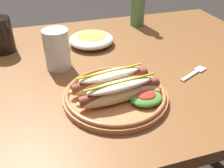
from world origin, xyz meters
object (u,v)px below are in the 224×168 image
(water_cup, at_px, (57,49))
(fork, at_px, (195,73))
(glass_bottle, at_px, (138,3))
(side_bowl, at_px, (91,39))
(hot_dog_plate, at_px, (117,92))
(soda_cup, at_px, (0,35))

(water_cup, bearing_deg, fork, -22.56)
(glass_bottle, relative_size, side_bowl, 1.50)
(hot_dog_plate, xyz_separation_m, glass_bottle, (0.27, 0.52, 0.08))
(water_cup, bearing_deg, hot_dog_plate, -61.06)
(fork, xyz_separation_m, glass_bottle, (-0.01, 0.46, 0.10))
(water_cup, bearing_deg, glass_bottle, 36.75)
(water_cup, relative_size, glass_bottle, 0.50)
(fork, relative_size, glass_bottle, 0.45)
(fork, distance_m, glass_bottle, 0.47)
(soda_cup, distance_m, side_bowl, 0.33)
(water_cup, height_order, side_bowl, water_cup)
(water_cup, xyz_separation_m, glass_bottle, (0.40, 0.30, 0.04))
(fork, bearing_deg, hot_dog_plate, 165.93)
(soda_cup, height_order, glass_bottle, glass_bottle)
(side_bowl, bearing_deg, glass_bottle, 31.41)
(glass_bottle, distance_m, side_bowl, 0.30)
(water_cup, relative_size, side_bowl, 0.75)
(fork, xyz_separation_m, water_cup, (-0.41, 0.17, 0.06))
(soda_cup, bearing_deg, water_cup, -45.44)
(hot_dog_plate, bearing_deg, side_bowl, 87.20)
(hot_dog_plate, bearing_deg, glass_bottle, 62.65)
(hot_dog_plate, height_order, soda_cup, soda_cup)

